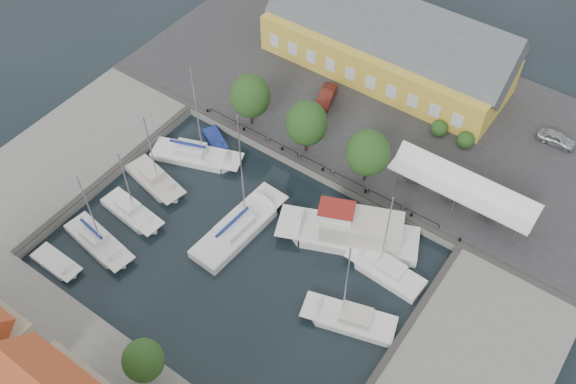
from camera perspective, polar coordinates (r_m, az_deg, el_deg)
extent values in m
plane|color=black|center=(60.13, -3.32, -4.49)|extent=(140.00, 140.00, 0.00)
cube|color=#2D2D30|center=(72.95, 7.82, 7.82)|extent=(56.00, 26.00, 1.00)
cube|color=slate|center=(70.47, -18.71, 3.32)|extent=(12.00, 24.00, 1.00)
cube|color=#383533|center=(64.56, 2.21, 2.12)|extent=(56.00, 0.60, 0.12)
cube|color=#383533|center=(66.56, -15.63, 1.66)|extent=(0.60, 24.00, 0.12)
cube|color=#383533|center=(54.05, 9.49, -13.32)|extent=(0.60, 24.00, 0.12)
cylinder|color=black|center=(70.86, -7.16, 7.17)|extent=(0.24, 0.24, 0.40)
cylinder|color=black|center=(68.37, -3.94, 5.57)|extent=(0.24, 0.24, 0.40)
cylinder|color=black|center=(66.17, -0.52, 3.84)|extent=(0.24, 0.24, 0.40)
cylinder|color=black|center=(64.28, 3.10, 1.99)|extent=(0.24, 0.24, 0.40)
cylinder|color=black|center=(62.73, 6.92, 0.02)|extent=(0.24, 0.24, 0.40)
cylinder|color=black|center=(61.55, 10.90, -2.03)|extent=(0.24, 0.24, 0.40)
cylinder|color=black|center=(60.76, 15.03, -4.14)|extent=(0.24, 0.24, 0.40)
cube|color=gold|center=(75.38, 8.65, 12.02)|extent=(28.00, 10.00, 4.50)
cube|color=#474C51|center=(73.32, 8.98, 14.18)|extent=(28.56, 7.60, 7.60)
cube|color=gold|center=(83.79, 4.57, 16.30)|extent=(6.00, 6.00, 3.50)
cube|color=white|center=(61.64, 15.37, 0.50)|extent=(14.00, 4.00, 0.25)
cylinder|color=silver|center=(62.64, 9.56, 1.09)|extent=(0.10, 0.10, 2.70)
cylinder|color=silver|center=(64.96, 11.10, 3.03)|extent=(0.10, 0.10, 2.70)
cylinder|color=silver|center=(61.46, 14.41, -1.36)|extent=(0.10, 0.10, 2.70)
cylinder|color=silver|center=(63.83, 15.80, 0.70)|extent=(0.10, 0.10, 2.70)
cylinder|color=silver|center=(60.86, 19.42, -3.87)|extent=(0.10, 0.10, 2.70)
cylinder|color=silver|center=(63.25, 20.63, -1.69)|extent=(0.10, 0.10, 2.70)
cylinder|color=black|center=(68.56, -3.26, 6.75)|extent=(0.30, 0.30, 2.10)
ellipsoid|color=#1C4318|center=(66.66, -3.37, 8.53)|extent=(4.20, 4.20, 4.83)
cylinder|color=black|center=(65.57, 1.61, 4.35)|extent=(0.30, 0.30, 2.10)
ellipsoid|color=#1C4318|center=(63.59, 1.67, 6.14)|extent=(4.20, 4.20, 4.83)
cylinder|color=black|center=(63.22, 6.86, 1.71)|extent=(0.30, 0.30, 2.10)
ellipsoid|color=#1C4318|center=(61.16, 7.10, 3.48)|extent=(4.20, 4.20, 4.83)
imported|color=#A1A4A8|center=(72.18, 22.77, 4.42)|extent=(4.02, 1.79, 1.35)
imported|color=maroon|center=(71.41, 3.42, 8.46)|extent=(2.61, 4.53, 1.41)
cube|color=white|center=(60.55, -4.86, -3.83)|extent=(3.80, 8.96, 1.50)
cube|color=white|center=(60.39, -4.21, -2.74)|extent=(3.78, 10.70, 0.08)
cube|color=white|center=(59.65, -4.80, -2.99)|extent=(2.44, 3.64, 0.90)
cylinder|color=silver|center=(55.67, -4.14, 1.79)|extent=(0.12, 0.12, 13.17)
cube|color=navy|center=(58.96, -4.98, -2.68)|extent=(0.48, 4.39, 0.22)
cube|color=white|center=(60.44, 6.39, -4.26)|extent=(11.45, 7.90, 1.80)
cube|color=white|center=(59.72, 5.20, -3.51)|extent=(13.36, 8.59, 0.08)
cube|color=beige|center=(58.84, 6.56, -3.11)|extent=(8.13, 6.03, 2.20)
cube|color=white|center=(57.83, 4.32, -1.88)|extent=(3.58, 3.19, 1.20)
cube|color=maroon|center=(57.32, 4.35, -1.47)|extent=(3.87, 3.41, 0.10)
cube|color=white|center=(58.57, 9.10, -7.42)|extent=(6.19, 2.89, 1.30)
cube|color=white|center=(58.17, 8.56, -6.67)|extent=(7.39, 2.86, 0.08)
cube|color=white|center=(57.66, 9.12, -6.72)|extent=(2.52, 1.87, 0.90)
cylinder|color=silver|center=(54.48, 8.72, -3.69)|extent=(0.12, 0.12, 9.46)
cube|color=white|center=(55.76, 6.12, -11.51)|extent=(7.05, 4.48, 1.30)
cube|color=white|center=(55.21, 5.34, -10.94)|extent=(8.27, 4.75, 0.08)
cube|color=beige|center=(54.77, 6.05, -10.89)|extent=(3.04, 2.52, 0.90)
cylinder|color=silver|center=(51.08, 5.20, -8.12)|extent=(0.12, 0.12, 9.81)
cube|color=white|center=(67.78, -8.72, 3.12)|extent=(8.24, 5.30, 1.30)
cube|color=white|center=(66.97, -8.02, 3.38)|extent=(9.66, 5.73, 0.08)
cube|color=white|center=(66.89, -8.68, 3.77)|extent=(3.57, 2.86, 0.90)
cylinder|color=silver|center=(62.89, -8.07, 6.81)|extent=(0.12, 0.12, 11.30)
cube|color=navy|center=(66.43, -8.91, 4.25)|extent=(3.71, 1.55, 0.22)
cube|color=beige|center=(66.28, -11.95, 1.09)|extent=(6.28, 3.67, 1.30)
cube|color=beige|center=(65.33, -11.67, 1.14)|extent=(7.41, 3.81, 0.08)
cube|color=beige|center=(65.35, -12.03, 1.69)|extent=(2.65, 2.17, 0.90)
cylinder|color=silver|center=(61.90, -12.07, 3.60)|extent=(0.12, 0.12, 8.83)
cube|color=white|center=(64.04, -13.94, -1.73)|extent=(5.86, 2.84, 1.30)
cube|color=white|center=(63.11, -13.64, -1.67)|extent=(6.98, 2.86, 0.08)
cube|color=white|center=(63.09, -14.05, -1.14)|extent=(2.41, 1.78, 0.90)
cylinder|color=silver|center=(59.75, -14.10, 0.62)|extent=(0.12, 0.12, 8.41)
cube|color=white|center=(62.69, -16.70, -4.19)|extent=(6.70, 3.29, 1.30)
cube|color=white|center=(61.68, -16.42, -4.23)|extent=(7.96, 3.37, 0.08)
cube|color=white|center=(61.70, -16.85, -3.64)|extent=(2.77, 2.00, 0.90)
cylinder|color=silver|center=(57.81, -17.14, -1.75)|extent=(0.12, 0.12, 9.46)
cube|color=navy|center=(61.23, -17.09, -3.14)|extent=(3.22, 0.65, 0.22)
cube|color=white|center=(62.44, -20.07, -5.88)|extent=(4.16, 2.02, 0.90)
cube|color=white|center=(61.76, -19.88, -5.86)|extent=(4.99, 1.96, 0.08)
cube|color=navy|center=(69.27, -6.55, 4.71)|extent=(3.55, 2.94, 0.80)
cube|color=navy|center=(68.69, -6.46, 4.76)|extent=(4.08, 3.20, 0.08)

